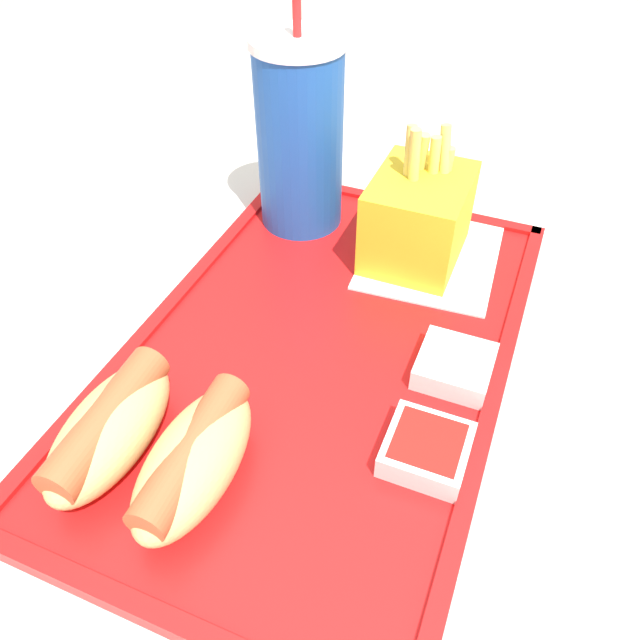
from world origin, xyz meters
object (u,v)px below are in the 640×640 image
Objects in this scene: soda_cup at (300,136)px; sauce_cup_mayo at (455,365)px; hot_dog_near at (194,459)px; fries_carton at (418,217)px; hot_dog_far at (110,428)px; sauce_cup_ketchup at (427,449)px.

sauce_cup_mayo is (-0.15, -0.19, -0.08)m from soda_cup.
fries_carton is at bearing -12.17° from hot_dog_near.
hot_dog_far is 0.06m from hot_dog_near.
sauce_cup_mayo is at bearing -51.59° from hot_dog_far.
hot_dog_far is 0.24m from sauce_cup_mayo.
soda_cup is 3.89× the size of sauce_cup_mayo.
fries_carton is (0.28, -0.06, 0.02)m from hot_dog_near.
soda_cup reaches higher than hot_dog_near.
sauce_cup_ketchup is at bearing -162.04° from fries_carton.
soda_cup is at bearing 39.53° from sauce_cup_ketchup.
soda_cup is at bearing 82.14° from fries_carton.
sauce_cup_ketchup is (-0.23, -0.19, -0.08)m from soda_cup.
hot_dog_far is 2.24× the size of sauce_cup_mayo.
hot_dog_far is at bearing 110.64° from sauce_cup_ketchup.
hot_dog_near is 0.15m from sauce_cup_ketchup.
hot_dog_far is at bearing 156.47° from fries_carton.
soda_cup reaches higher than sauce_cup_ketchup.
sauce_cup_ketchup is at bearing -69.36° from hot_dog_far.
sauce_cup_ketchup is (0.07, -0.13, -0.01)m from hot_dog_near.
fries_carton is at bearing 27.44° from sauce_cup_mayo.
soda_cup is 0.31m from hot_dog_near.
fries_carton reaches higher than sauce_cup_ketchup.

